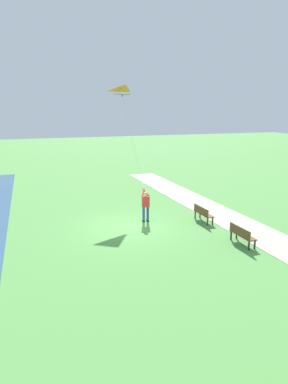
{
  "coord_description": "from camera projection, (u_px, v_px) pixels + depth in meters",
  "views": [
    {
      "loc": [
        4.91,
        16.21,
        6.13
      ],
      "look_at": [
        -0.55,
        0.74,
        2.05
      ],
      "focal_mm": 31.12,
      "sensor_mm": 36.0,
      "label": 1
    }
  ],
  "objects": [
    {
      "name": "park_bench_far_walkway",
      "position": [
        242.0,
        234.0,
        15.43
      ],
      "size": [
        0.48,
        1.51,
        0.88
      ],
      "color": "brown",
      "rests_on": "ground"
    },
    {
      "name": "person_kite_flyer",
      "position": [
        146.0,
        203.0,
        18.5
      ],
      "size": [
        0.52,
        0.62,
        1.83
      ],
      "color": "#232328",
      "rests_on": "ground"
    },
    {
      "name": "walkway_path",
      "position": [
        244.0,
        226.0,
        17.94
      ],
      "size": [
        3.2,
        32.05,
        0.02
      ],
      "primitive_type": "cube",
      "rotation": [
        0.0,
        0.0,
        0.03
      ],
      "color": "#B7AD99",
      "rests_on": "ground"
    },
    {
      "name": "park_bench_near_walkway",
      "position": [
        203.0,
        213.0,
        18.61
      ],
      "size": [
        0.48,
        1.51,
        0.88
      ],
      "color": "brown",
      "rests_on": "ground"
    },
    {
      "name": "ground_plane",
      "position": [
        130.0,
        227.0,
        17.9
      ],
      "size": [
        120.0,
        120.0,
        0.0
      ],
      "primitive_type": "plane",
      "color": "#569947"
    },
    {
      "name": "flying_kite",
      "position": [
        125.0,
        92.0,
        22.18
      ],
      "size": [
        1.66,
        5.73,
        5.85
      ],
      "color": "orange"
    }
  ]
}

